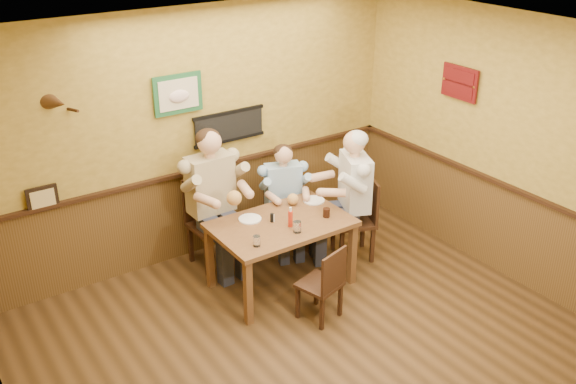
# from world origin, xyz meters

# --- Properties ---
(room) EXTENTS (5.02, 5.03, 2.81)m
(room) POSITION_xyz_m (0.13, 0.17, 1.69)
(room) COLOR #362310
(room) RESTS_ON ground
(dining_table) EXTENTS (1.40, 0.90, 0.75)m
(dining_table) POSITION_xyz_m (0.33, 1.34, 0.66)
(dining_table) COLOR brown
(dining_table) RESTS_ON ground
(chair_back_left) EXTENTS (0.48, 0.48, 1.01)m
(chair_back_left) POSITION_xyz_m (-0.06, 2.13, 0.50)
(chair_back_left) COLOR #351E10
(chair_back_left) RESTS_ON ground
(chair_back_right) EXTENTS (0.47, 0.47, 0.81)m
(chair_back_right) POSITION_xyz_m (0.79, 1.99, 0.41)
(chair_back_right) COLOR #351E10
(chair_back_right) RESTS_ON ground
(chair_right_end) EXTENTS (0.58, 0.58, 0.96)m
(chair_right_end) POSITION_xyz_m (1.34, 1.38, 0.48)
(chair_right_end) COLOR #351E10
(chair_right_end) RESTS_ON ground
(chair_near_side) EXTENTS (0.45, 0.45, 0.79)m
(chair_near_side) POSITION_xyz_m (0.32, 0.65, 0.40)
(chair_near_side) COLOR #351E10
(chair_near_side) RESTS_ON ground
(diner_tan_shirt) EXTENTS (0.69, 0.69, 1.44)m
(diner_tan_shirt) POSITION_xyz_m (-0.06, 2.13, 0.72)
(diner_tan_shirt) COLOR tan
(diner_tan_shirt) RESTS_ON ground
(diner_blue_polo) EXTENTS (0.68, 0.68, 1.16)m
(diner_blue_polo) POSITION_xyz_m (0.79, 1.99, 0.58)
(diner_blue_polo) COLOR #8BAFD0
(diner_blue_polo) RESTS_ON ground
(diner_white_elder) EXTENTS (0.83, 0.83, 1.37)m
(diner_white_elder) POSITION_xyz_m (1.34, 1.38, 0.68)
(diner_white_elder) COLOR silver
(diner_white_elder) RESTS_ON ground
(water_glass_left) EXTENTS (0.08, 0.08, 0.11)m
(water_glass_left) POSITION_xyz_m (-0.12, 1.07, 0.80)
(water_glass_left) COLOR white
(water_glass_left) RESTS_ON dining_table
(water_glass_mid) EXTENTS (0.08, 0.08, 0.12)m
(water_glass_mid) POSITION_xyz_m (0.35, 1.08, 0.81)
(water_glass_mid) COLOR white
(water_glass_mid) RESTS_ON dining_table
(cola_tumbler) EXTENTS (0.10, 0.10, 0.10)m
(cola_tumbler) POSITION_xyz_m (0.79, 1.18, 0.80)
(cola_tumbler) COLOR black
(cola_tumbler) RESTS_ON dining_table
(hot_sauce_bottle) EXTENTS (0.05, 0.05, 0.19)m
(hot_sauce_bottle) POSITION_xyz_m (0.36, 1.22, 0.85)
(hot_sauce_bottle) COLOR red
(hot_sauce_bottle) RESTS_ON dining_table
(salt_shaker) EXTENTS (0.04, 0.04, 0.08)m
(salt_shaker) POSITION_xyz_m (0.27, 1.40, 0.79)
(salt_shaker) COLOR white
(salt_shaker) RESTS_ON dining_table
(pepper_shaker) EXTENTS (0.05, 0.05, 0.09)m
(pepper_shaker) POSITION_xyz_m (0.26, 1.40, 0.80)
(pepper_shaker) COLOR black
(pepper_shaker) RESTS_ON dining_table
(plate_far_left) EXTENTS (0.26, 0.26, 0.02)m
(plate_far_left) POSITION_xyz_m (0.10, 1.57, 0.76)
(plate_far_left) COLOR white
(plate_far_left) RESTS_ON dining_table
(plate_far_right) EXTENTS (0.28, 0.28, 0.02)m
(plate_far_right) POSITION_xyz_m (0.90, 1.55, 0.76)
(plate_far_right) COLOR white
(plate_far_right) RESTS_ON dining_table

